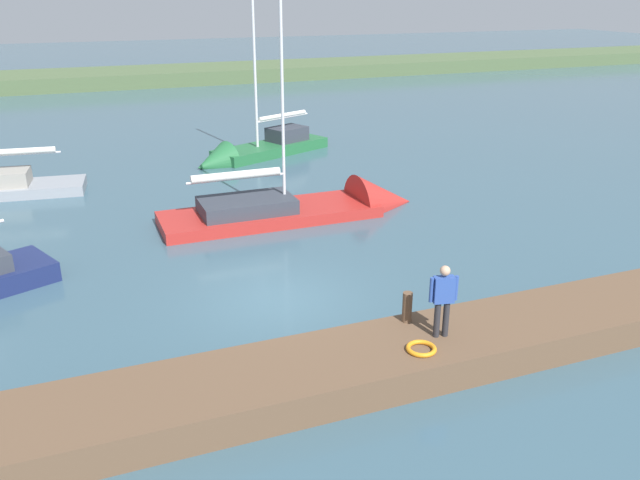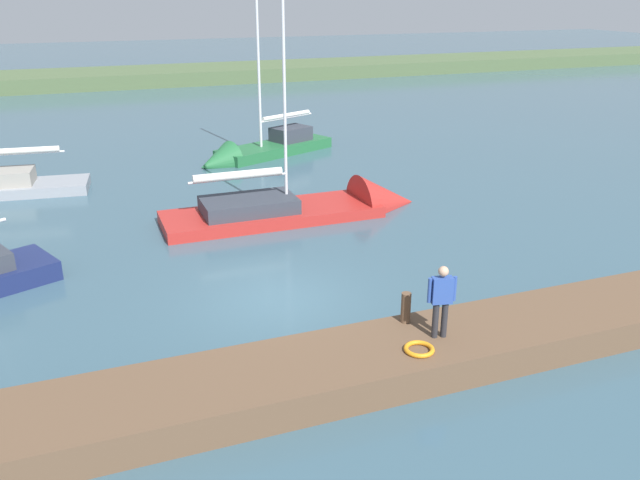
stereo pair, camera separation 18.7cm
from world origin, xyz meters
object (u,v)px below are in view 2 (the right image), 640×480
(life_ring_buoy, at_px, (419,349))
(sailboat_far_left, at_px, (322,210))
(mooring_post_near, at_px, (406,308))
(person_on_dock, at_px, (442,297))
(sailboat_mid_channel, at_px, (257,153))

(life_ring_buoy, bearing_deg, sailboat_far_left, -100.50)
(mooring_post_near, bearing_deg, person_on_dock, 112.80)
(life_ring_buoy, distance_m, person_on_dock, 1.24)
(sailboat_mid_channel, bearing_deg, mooring_post_near, 61.08)
(person_on_dock, bearing_deg, sailboat_mid_channel, -172.09)
(sailboat_far_left, height_order, sailboat_mid_channel, sailboat_far_left)
(mooring_post_near, xyz_separation_m, sailboat_mid_channel, (-1.75, -19.27, -0.87))
(mooring_post_near, bearing_deg, sailboat_mid_channel, -95.18)
(sailboat_far_left, xyz_separation_m, person_on_dock, (1.37, 10.85, 1.59))
(sailboat_far_left, bearing_deg, life_ring_buoy, -100.64)
(life_ring_buoy, distance_m, sailboat_far_left, 11.46)
(mooring_post_near, relative_size, sailboat_mid_channel, 0.08)
(mooring_post_near, distance_m, sailboat_far_left, 10.16)
(sailboat_mid_channel, bearing_deg, person_on_dock, 62.35)
(mooring_post_near, relative_size, life_ring_buoy, 1.11)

